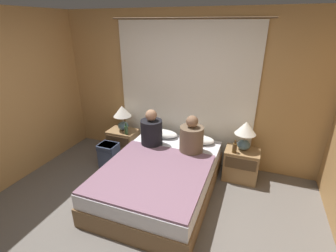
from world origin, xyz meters
TOP-DOWN VIEW (x-y plane):
  - ground_plane at (0.00, 0.00)m, footprint 16.00×16.00m
  - wall_back at (0.00, 2.03)m, footprint 4.48×0.06m
  - curtain_panel at (0.00, 1.97)m, footprint 2.50×0.02m
  - bed at (0.00, 0.91)m, footprint 1.43×2.01m
  - nightstand_left at (-1.04, 1.66)m, footprint 0.51×0.38m
  - nightstand_right at (1.04, 1.66)m, footprint 0.51×0.38m
  - lamp_left at (-1.04, 1.70)m, footprint 0.31×0.31m
  - lamp_right at (1.04, 1.70)m, footprint 0.31×0.31m
  - pillow_left at (-0.32, 1.73)m, footprint 0.56×0.29m
  - pillow_right at (0.32, 1.73)m, footprint 0.56×0.29m
  - blanket_on_bed at (0.00, 0.65)m, footprint 1.37×1.42m
  - person_left_in_bed at (-0.34, 1.39)m, footprint 0.34×0.34m
  - person_right_in_bed at (0.31, 1.39)m, footprint 0.36×0.36m
  - beer_bottle_on_left_stand at (-0.90, 1.55)m, footprint 0.06×0.06m
  - beer_bottle_on_right_stand at (0.93, 1.55)m, footprint 0.07×0.07m
  - backpack_on_floor at (-1.06, 1.20)m, footprint 0.30×0.27m

SIDE VIEW (x-z plane):
  - ground_plane at x=0.00m, z-range 0.00..0.00m
  - bed at x=0.00m, z-range 0.00..0.47m
  - backpack_on_floor at x=-1.06m, z-range 0.03..0.47m
  - nightstand_left at x=-1.04m, z-range 0.00..0.50m
  - nightstand_right at x=1.04m, z-range 0.00..0.50m
  - blanket_on_bed at x=0.00m, z-range 0.47..0.50m
  - pillow_left at x=-0.32m, z-range 0.47..0.59m
  - pillow_right at x=0.32m, z-range 0.47..0.59m
  - beer_bottle_on_right_stand at x=0.93m, z-range 0.48..0.68m
  - beer_bottle_on_left_stand at x=-0.90m, z-range 0.48..0.68m
  - person_right_in_bed at x=0.31m, z-range 0.41..1.00m
  - person_left_in_bed at x=-0.34m, z-range 0.41..1.01m
  - lamp_left at x=-1.04m, z-range 0.57..1.02m
  - lamp_right at x=1.04m, z-range 0.57..1.02m
  - curtain_panel at x=0.00m, z-range 0.00..2.36m
  - wall_back at x=0.00m, z-range 0.00..2.50m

